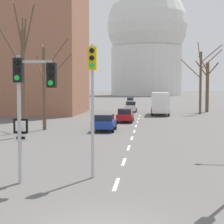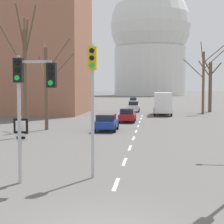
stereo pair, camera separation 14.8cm
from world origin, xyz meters
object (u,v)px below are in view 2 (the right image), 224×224
Objects in this scene: sedan_far_left at (106,122)px; sedan_mid_centre at (133,101)px; delivery_truck at (163,103)px; route_sign_post at (21,138)px; sedan_near_left at (134,107)px; traffic_signal_near_left at (30,87)px; sedan_near_right at (127,115)px; traffic_signal_centre_tall at (93,86)px.

sedan_mid_centre is at bearing 90.30° from sedan_far_left.
sedan_mid_centre is at bearing 100.16° from delivery_truck.
route_sign_post is 44.02m from sedan_near_left.
sedan_near_left is at bearing 87.62° from traffic_signal_near_left.
sedan_near_right is (2.48, 26.70, -1.03)m from route_sign_post.
traffic_signal_centre_tall is (2.29, 1.23, 0.05)m from traffic_signal_near_left.
sedan_near_right is at bearing 85.72° from traffic_signal_near_left.
sedan_mid_centre is at bearing 93.05° from sedan_near_left.
sedan_near_right reaches higher than sedan_far_left.
delivery_truck is (5.42, 19.78, 0.93)m from sedan_far_left.
traffic_signal_near_left reaches higher than route_sign_post.
delivery_truck is at bearing 84.00° from traffic_signal_centre_tall.
sedan_near_right is (0.18, -17.25, -0.07)m from sedan_near_left.
sedan_near_left is 0.53× the size of delivery_truck.
traffic_signal_near_left reaches higher than delivery_truck.
traffic_signal_near_left is 44.30m from sedan_near_left.
traffic_signal_near_left is at bearing -151.63° from traffic_signal_centre_tall.
traffic_signal_near_left reaches higher than sedan_mid_centre.
sedan_near_left is at bearing 87.57° from sedan_far_left.
sedan_far_left is (-1.55, 17.05, -3.12)m from traffic_signal_centre_tall.
route_sign_post is 69.62m from sedan_mid_centre.
delivery_truck is at bearing -54.67° from sedan_near_left.
traffic_signal_near_left is 18.55m from sedan_far_left.
traffic_signal_near_left is 2.60m from traffic_signal_centre_tall.
sedan_near_right is at bearing 84.69° from route_sign_post.
sedan_far_left is (1.21, 18.08, -1.03)m from route_sign_post.
sedan_near_left is at bearing 90.59° from sedan_near_right.
traffic_signal_near_left is 1.29× the size of sedan_far_left.
traffic_signal_centre_tall is 3.61m from route_sign_post.
traffic_signal_centre_tall is 37.09m from delivery_truck.
delivery_truck is at bearing 74.67° from sedan_far_left.
traffic_signal_near_left is at bearing -92.31° from sedan_far_left.
sedan_far_left is at bearing -89.70° from sedan_mid_centre.
traffic_signal_near_left reaches higher than sedan_near_left.
traffic_signal_centre_tall is 25.86m from sedan_near_right.
route_sign_post is 0.69× the size of sedan_near_left.
traffic_signal_centre_tall is at bearing 28.37° from traffic_signal_near_left.
traffic_signal_centre_tall reaches higher than sedan_near_left.
route_sign_post is 18.15m from sedan_far_left.
sedan_mid_centre is at bearing 89.61° from traffic_signal_near_left.
sedan_far_left is at bearing -98.41° from sedan_near_right.
traffic_signal_centre_tall is 43.03m from sedan_near_left.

